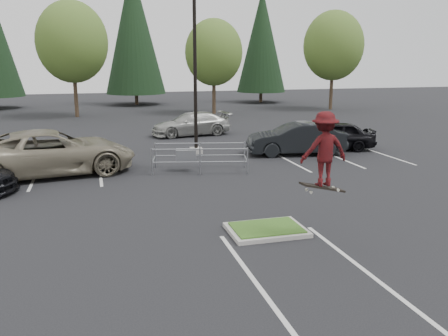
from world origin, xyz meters
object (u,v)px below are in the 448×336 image
object	(u,v)px
decid_c	(214,55)
conif_b	(134,30)
car_l_tan	(51,153)
cart_corral	(189,155)
car_r_charc	(296,139)
car_r_black	(333,135)
conif_c	(262,41)
decid_b	(72,45)
skateboarder	(324,150)
light_pole	(195,66)
decid_d	(333,48)
car_far_silver	(192,124)

from	to	relation	value
decid_c	conif_b	distance (m)	12.51
car_l_tan	cart_corral	bearing A→B (deg)	-108.93
car_r_charc	car_r_black	size ratio (longest dim) A/B	1.10
conif_c	conif_b	bearing A→B (deg)	175.91
conif_c	cart_corral	bearing A→B (deg)	-115.00
decid_b	car_l_tan	distance (m)	22.10
decid_b	cart_corral	xyz separation A→B (m)	(5.37, -22.43, -5.30)
skateboarder	light_pole	bearing A→B (deg)	-85.55
light_pole	car_r_charc	size ratio (longest dim) A/B	2.00
cart_corral	skateboarder	bearing A→B (deg)	-65.74
decid_c	car_l_tan	size ratio (longest dim) A/B	1.20
light_pole	decid_d	xyz separation A→B (m)	(17.49, 18.33, 1.35)
car_r_charc	car_far_silver	xyz separation A→B (m)	(-3.97, 7.67, -0.08)
conif_b	car_far_silver	distance (m)	23.64
decid_d	cart_corral	distance (m)	29.46
light_pole	car_r_charc	xyz separation A→B (m)	(4.98, -1.67, -3.73)
light_pole	car_l_tan	size ratio (longest dim) A/B	1.44
conif_b	skateboarder	world-z (taller)	conif_b
skateboarder	car_far_silver	distance (m)	19.09
light_pole	decid_d	size ratio (longest dim) A/B	1.07
car_r_black	decid_c	bearing A→B (deg)	-159.07
skateboarder	car_r_black	world-z (taller)	skateboarder
decid_c	car_r_black	size ratio (longest dim) A/B	1.83
conif_b	conif_c	size ratio (longest dim) A/B	1.16
decid_c	car_far_silver	world-z (taller)	decid_c
cart_corral	conif_b	bearing A→B (deg)	101.71
cart_corral	car_r_black	xyz separation A→B (m)	(8.64, 2.97, 0.04)
skateboarder	conif_c	bearing A→B (deg)	-106.17
car_l_tan	car_r_black	size ratio (longest dim) A/B	1.53
cart_corral	skateboarder	size ratio (longest dim) A/B	1.97
car_r_black	car_far_silver	size ratio (longest dim) A/B	0.89
skateboarder	car_r_black	xyz separation A→B (m)	(6.80, 12.08, -1.78)
conif_c	cart_corral	xyz separation A→B (m)	(-14.64, -31.40, -6.11)
decid_d	skateboarder	bearing A→B (deg)	-118.19
conif_c	skateboarder	world-z (taller)	conif_c
skateboarder	car_r_charc	world-z (taller)	skateboarder
light_pole	conif_c	bearing A→B (deg)	63.85
light_pole	decid_c	size ratio (longest dim) A/B	1.21
light_pole	car_l_tan	distance (m)	8.41
decid_c	conif_c	size ratio (longest dim) A/B	0.67
decid_b	car_far_silver	xyz separation A→B (m)	(7.51, -12.53, -5.29)
skateboarder	car_r_black	distance (m)	13.97
car_r_charc	decid_c	bearing A→B (deg)	-172.19
skateboarder	car_r_charc	bearing A→B (deg)	-109.31
decid_c	skateboarder	xyz separation A→B (m)	(-4.79, -30.83, -2.70)
light_pole	car_l_tan	xyz separation A→B (m)	(-7.00, -2.97, -3.59)
conif_b	decid_d	bearing A→B (deg)	-29.47
car_r_charc	decid_b	bearing A→B (deg)	-141.06
decid_d	decid_b	bearing A→B (deg)	179.52
decid_d	conif_b	size ratio (longest dim) A/B	0.65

